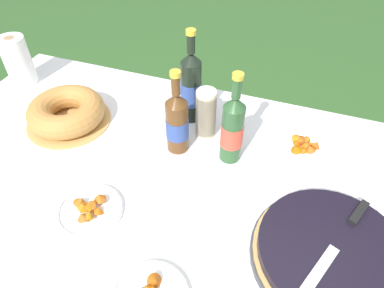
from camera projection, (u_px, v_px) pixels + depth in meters
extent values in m
plane|color=#335B28|center=(173.00, 281.00, 1.54)|extent=(16.00, 16.00, 0.00)
cube|color=brown|center=(165.00, 189.00, 1.09)|extent=(1.82, 1.11, 0.03)
cylinder|color=brown|center=(61.00, 120.00, 1.87)|extent=(0.06, 0.06, 0.64)
cube|color=white|center=(165.00, 185.00, 1.08)|extent=(1.83, 1.12, 0.00)
cube|color=white|center=(215.00, 100.00, 1.50)|extent=(1.83, 0.00, 0.10)
cylinder|color=#38383D|center=(329.00, 258.00, 0.89)|extent=(0.41, 0.41, 0.02)
cylinder|color=tan|center=(331.00, 255.00, 0.88)|extent=(0.40, 0.40, 0.01)
cylinder|color=black|center=(333.00, 251.00, 0.87)|extent=(0.38, 0.38, 0.03)
cube|color=silver|center=(316.00, 275.00, 0.80)|extent=(0.10, 0.18, 0.00)
cube|color=black|center=(359.00, 213.00, 0.93)|extent=(0.06, 0.09, 0.01)
cylinder|color=tan|center=(69.00, 121.00, 1.30)|extent=(0.31, 0.31, 0.01)
torus|color=#BC7F3D|center=(66.00, 111.00, 1.27)|extent=(0.28, 0.28, 0.09)
cylinder|color=beige|center=(205.00, 124.00, 1.22)|extent=(0.07, 0.07, 0.09)
cylinder|color=beige|center=(206.00, 121.00, 1.21)|extent=(0.07, 0.07, 0.09)
cylinder|color=beige|center=(206.00, 118.00, 1.20)|extent=(0.07, 0.07, 0.09)
cylinder|color=beige|center=(206.00, 116.00, 1.20)|extent=(0.07, 0.07, 0.09)
cylinder|color=beige|center=(206.00, 113.00, 1.19)|extent=(0.07, 0.07, 0.09)
cylinder|color=beige|center=(206.00, 110.00, 1.18)|extent=(0.07, 0.07, 0.09)
cylinder|color=beige|center=(206.00, 107.00, 1.17)|extent=(0.07, 0.07, 0.09)
cylinder|color=beige|center=(206.00, 104.00, 1.16)|extent=(0.07, 0.07, 0.09)
torus|color=beige|center=(207.00, 92.00, 1.13)|extent=(0.07, 0.07, 0.01)
cylinder|color=#2D562D|center=(232.00, 134.00, 1.10)|extent=(0.07, 0.07, 0.21)
cylinder|color=#E54C38|center=(232.00, 135.00, 1.10)|extent=(0.07, 0.07, 0.08)
cone|color=#2D562D|center=(235.00, 103.00, 1.01)|extent=(0.07, 0.07, 0.04)
cylinder|color=#2D562D|center=(237.00, 88.00, 0.98)|extent=(0.03, 0.03, 0.06)
cylinder|color=gold|center=(238.00, 76.00, 0.95)|extent=(0.03, 0.03, 0.02)
cylinder|color=brown|center=(177.00, 127.00, 1.14)|extent=(0.07, 0.07, 0.19)
cylinder|color=#334C93|center=(177.00, 128.00, 1.14)|extent=(0.08, 0.08, 0.07)
cone|color=brown|center=(176.00, 99.00, 1.06)|extent=(0.07, 0.07, 0.04)
cylinder|color=brown|center=(176.00, 85.00, 1.03)|extent=(0.03, 0.03, 0.06)
cylinder|color=gold|center=(175.00, 74.00, 1.00)|extent=(0.03, 0.03, 0.02)
cylinder|color=black|center=(191.00, 92.00, 1.24)|extent=(0.07, 0.07, 0.24)
cylinder|color=#334C93|center=(191.00, 93.00, 1.25)|extent=(0.08, 0.08, 0.09)
cone|color=black|center=(191.00, 58.00, 1.15)|extent=(0.07, 0.07, 0.04)
cylinder|color=black|center=(191.00, 44.00, 1.12)|extent=(0.03, 0.03, 0.06)
cylinder|color=gold|center=(191.00, 32.00, 1.09)|extent=(0.03, 0.03, 0.02)
cylinder|color=white|center=(306.00, 148.00, 1.19)|extent=(0.23, 0.23, 0.01)
torus|color=white|center=(306.00, 146.00, 1.19)|extent=(0.23, 0.23, 0.01)
cone|color=#B4601B|center=(298.00, 138.00, 1.19)|extent=(0.05, 0.06, 0.05)
cone|color=#A95A08|center=(296.00, 148.00, 1.15)|extent=(0.05, 0.05, 0.04)
cone|color=#CF6018|center=(316.00, 144.00, 1.17)|extent=(0.06, 0.05, 0.05)
cone|color=#A74B16|center=(300.00, 138.00, 1.19)|extent=(0.04, 0.04, 0.04)
cone|color=#B05F10|center=(304.00, 150.00, 1.16)|extent=(0.04, 0.04, 0.03)
cone|color=orange|center=(314.00, 144.00, 1.18)|extent=(0.05, 0.05, 0.02)
cone|color=#C94F0A|center=(298.00, 142.00, 1.18)|extent=(0.04, 0.03, 0.03)
cone|color=#AD6713|center=(308.00, 139.00, 1.19)|extent=(0.04, 0.03, 0.03)
cone|color=#C7661B|center=(306.00, 144.00, 1.18)|extent=(0.04, 0.04, 0.03)
cone|color=#B5591A|center=(310.00, 148.00, 1.16)|extent=(0.05, 0.05, 0.04)
cone|color=orange|center=(298.00, 138.00, 1.19)|extent=(0.06, 0.05, 0.04)
cylinder|color=white|center=(90.00, 211.00, 1.00)|extent=(0.19, 0.19, 0.01)
torus|color=white|center=(90.00, 209.00, 1.00)|extent=(0.19, 0.19, 0.01)
cone|color=#A85B0E|center=(88.00, 207.00, 0.99)|extent=(0.04, 0.04, 0.03)
cone|color=#C06719|center=(90.00, 205.00, 0.98)|extent=(0.04, 0.04, 0.03)
cone|color=#CA7113|center=(87.00, 207.00, 0.98)|extent=(0.04, 0.04, 0.03)
cone|color=#AE5C16|center=(81.00, 201.00, 1.00)|extent=(0.06, 0.06, 0.04)
cone|color=#C55C10|center=(98.00, 210.00, 0.99)|extent=(0.04, 0.04, 0.03)
cone|color=orange|center=(89.00, 215.00, 0.96)|extent=(0.04, 0.04, 0.04)
cone|color=#AB5D0C|center=(84.00, 208.00, 0.98)|extent=(0.04, 0.03, 0.03)
cone|color=#A95C1C|center=(82.00, 216.00, 0.95)|extent=(0.04, 0.04, 0.03)
cone|color=#C35C18|center=(99.00, 197.00, 1.00)|extent=(0.05, 0.05, 0.03)
cone|color=#C56D15|center=(83.00, 205.00, 0.99)|extent=(0.04, 0.04, 0.02)
cone|color=#AC4F10|center=(155.00, 281.00, 0.83)|extent=(0.05, 0.05, 0.05)
cylinder|color=white|center=(18.00, 61.00, 1.43)|extent=(0.11, 0.11, 0.21)
cylinder|color=#9E7A56|center=(9.00, 38.00, 1.36)|extent=(0.04, 0.04, 0.00)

